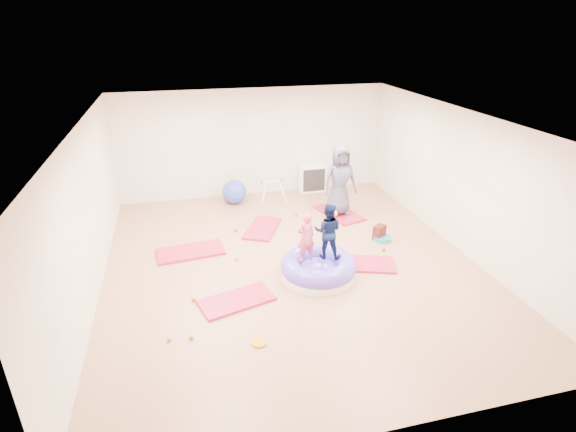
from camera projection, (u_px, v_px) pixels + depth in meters
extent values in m
cube|color=#A67B55|center=(292.00, 264.00, 8.73)|extent=(7.00, 8.00, 0.01)
cube|color=white|center=(292.00, 121.00, 7.60)|extent=(7.00, 8.00, 0.01)
cube|color=beige|center=(254.00, 143.00, 11.71)|extent=(7.00, 0.01, 2.80)
cube|color=beige|center=(389.00, 336.00, 4.62)|extent=(7.00, 0.01, 2.80)
cube|color=beige|center=(87.00, 216.00, 7.39)|extent=(0.01, 8.00, 2.80)
cube|color=beige|center=(462.00, 182.00, 8.95)|extent=(0.01, 8.00, 2.80)
cube|color=#B71C41|center=(237.00, 300.00, 7.58)|extent=(1.35, 0.93, 0.05)
cube|color=#B71C41|center=(190.00, 252.00, 9.14)|extent=(1.40, 0.81, 0.06)
cube|color=#B71C41|center=(263.00, 228.00, 10.17)|extent=(1.09, 1.37, 0.05)
cube|color=#B71C41|center=(362.00, 264.00, 8.70)|extent=(1.39, 1.00, 0.05)
cube|color=#B71C41|center=(339.00, 213.00, 10.95)|extent=(1.00, 1.43, 0.05)
cylinder|color=white|center=(318.00, 272.00, 8.31)|extent=(1.36, 1.36, 0.15)
torus|color=#5844C4|center=(318.00, 266.00, 8.25)|extent=(1.41, 1.41, 0.37)
ellipsoid|color=#5844C4|center=(318.00, 270.00, 8.29)|extent=(0.75, 0.75, 0.34)
imported|color=#D44661|center=(306.00, 235.00, 7.95)|extent=(0.39, 0.30, 0.94)
imported|color=#0A1333|center=(328.00, 229.00, 8.04)|extent=(0.63, 0.57, 1.05)
imported|color=#474657|center=(340.00, 180.00, 10.55)|extent=(0.84, 0.57, 1.67)
ellipsoid|color=#A4B7DC|center=(332.00, 212.00, 10.72)|extent=(0.34, 0.22, 0.19)
sphere|color=beige|center=(334.00, 213.00, 10.57)|extent=(0.16, 0.16, 0.16)
sphere|color=orange|center=(169.00, 339.00, 6.65)|extent=(0.07, 0.07, 0.07)
sphere|color=orange|center=(237.00, 259.00, 8.86)|extent=(0.07, 0.07, 0.07)
sphere|color=blue|center=(391.00, 272.00, 8.40)|extent=(0.07, 0.07, 0.07)
sphere|color=#297A3E|center=(384.00, 250.00, 9.21)|extent=(0.07, 0.07, 0.07)
sphere|color=orange|center=(191.00, 337.00, 6.69)|extent=(0.07, 0.07, 0.07)
sphere|color=red|center=(194.00, 300.00, 7.57)|extent=(0.07, 0.07, 0.07)
sphere|color=red|center=(236.00, 230.00, 10.04)|extent=(0.07, 0.07, 0.07)
sphere|color=red|center=(296.00, 215.00, 10.82)|extent=(0.07, 0.07, 0.07)
sphere|color=blue|center=(234.00, 192.00, 11.49)|extent=(0.62, 0.62, 0.62)
sphere|color=#FF4007|center=(230.00, 194.00, 11.69)|extent=(0.37, 0.37, 0.37)
cylinder|color=white|center=(264.00, 194.00, 11.42)|extent=(0.20, 0.21, 0.54)
cylinder|color=white|center=(261.00, 188.00, 11.83)|extent=(0.20, 0.21, 0.54)
cylinder|color=white|center=(283.00, 192.00, 11.53)|extent=(0.20, 0.21, 0.54)
cylinder|color=white|center=(279.00, 186.00, 11.94)|extent=(0.20, 0.21, 0.54)
cylinder|color=white|center=(272.00, 181.00, 11.59)|extent=(0.52, 0.03, 0.03)
sphere|color=red|center=(262.00, 182.00, 11.53)|extent=(0.06, 0.06, 0.06)
sphere|color=blue|center=(281.00, 181.00, 11.65)|extent=(0.06, 0.06, 0.06)
cube|color=white|center=(312.00, 178.00, 12.31)|extent=(0.72, 0.35, 0.72)
cube|color=#252324|center=(314.00, 180.00, 12.16)|extent=(0.62, 0.02, 0.62)
cube|color=white|center=(313.00, 179.00, 12.26)|extent=(0.02, 0.24, 0.63)
cube|color=white|center=(313.00, 179.00, 12.26)|extent=(0.63, 0.24, 0.02)
cylinder|color=teal|center=(382.00, 238.00, 9.66)|extent=(0.37, 0.37, 0.08)
cube|color=maroon|center=(379.00, 232.00, 9.68)|extent=(0.32, 0.28, 0.31)
cylinder|color=orange|center=(259.00, 343.00, 6.60)|extent=(0.22, 0.22, 0.03)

